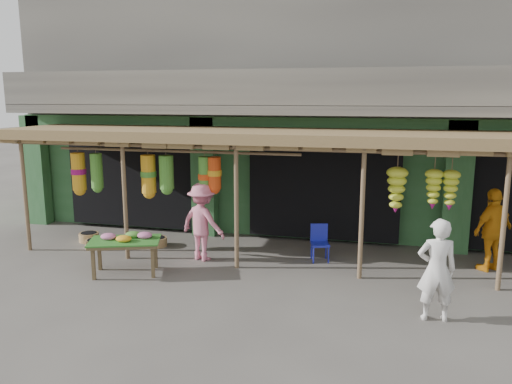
% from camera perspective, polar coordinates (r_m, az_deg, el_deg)
% --- Properties ---
extents(ground, '(80.00, 80.00, 0.00)m').
position_cam_1_polar(ground, '(10.39, 6.18, -8.90)').
color(ground, '#514C47').
rests_on(ground, ground).
extents(building, '(16.40, 6.80, 7.00)m').
position_cam_1_polar(building, '(14.62, 9.15, 10.22)').
color(building, gray).
rests_on(building, ground).
extents(awning, '(14.00, 2.70, 2.79)m').
position_cam_1_polar(awning, '(10.64, 6.32, 5.82)').
color(awning, brown).
rests_on(awning, ground).
extents(flower_table, '(1.56, 1.22, 0.82)m').
position_cam_1_polar(flower_table, '(10.30, -14.67, -5.50)').
color(flower_table, brown).
rests_on(flower_table, ground).
extents(blue_chair, '(0.46, 0.47, 0.79)m').
position_cam_1_polar(blue_chair, '(10.92, 7.28, -5.51)').
color(blue_chair, '#191FA6').
rests_on(blue_chair, ground).
extents(basket_left, '(0.63, 0.63, 0.21)m').
position_cam_1_polar(basket_left, '(12.14, -11.30, -5.60)').
color(basket_left, olive).
rests_on(basket_left, ground).
extents(basket_mid, '(0.64, 0.64, 0.19)m').
position_cam_1_polar(basket_mid, '(12.38, -17.81, -5.64)').
color(basket_mid, '#906140').
rests_on(basket_mid, ground).
extents(basket_right, '(0.54, 0.54, 0.21)m').
position_cam_1_polar(basket_right, '(12.95, -18.55, -4.91)').
color(basket_right, olive).
rests_on(basket_right, ground).
extents(person_front, '(0.65, 0.47, 1.66)m').
position_cam_1_polar(person_front, '(8.40, 19.95, -8.37)').
color(person_front, silver).
rests_on(person_front, ground).
extents(person_vendor, '(1.03, 0.97, 1.71)m').
position_cam_1_polar(person_vendor, '(11.18, 25.44, -3.92)').
color(person_vendor, orange).
rests_on(person_vendor, ground).
extents(person_shopper, '(1.24, 0.96, 1.69)m').
position_cam_1_polar(person_shopper, '(10.83, -6.12, -3.40)').
color(person_shopper, pink).
rests_on(person_shopper, ground).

